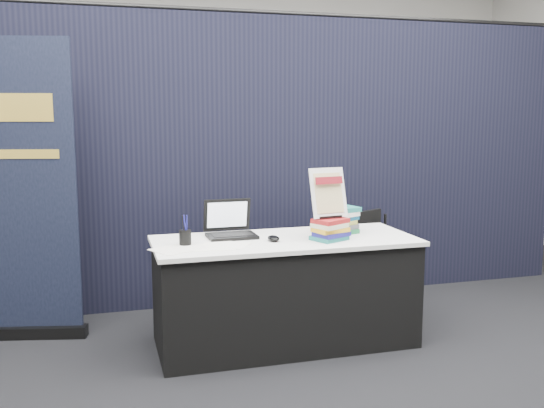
{
  "coord_description": "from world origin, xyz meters",
  "views": [
    {
      "loc": [
        -1.21,
        -3.35,
        1.61
      ],
      "look_at": [
        -0.09,
        0.55,
        0.99
      ],
      "focal_mm": 40.0,
      "sensor_mm": 36.0,
      "label": 1
    }
  ],
  "objects_px": {
    "book_stack_tall": "(330,229)",
    "info_sign": "(328,193)",
    "stacking_chair": "(372,258)",
    "display_table": "(285,291)",
    "laptop": "(230,228)",
    "pullup_banner": "(16,209)",
    "book_stack_short": "(340,220)"
  },
  "relations": [
    {
      "from": "display_table",
      "to": "pullup_banner",
      "type": "relative_size",
      "value": 0.85
    },
    {
      "from": "laptop",
      "to": "info_sign",
      "type": "distance_m",
      "value": 0.73
    },
    {
      "from": "laptop",
      "to": "book_stack_tall",
      "type": "distance_m",
      "value": 0.69
    },
    {
      "from": "book_stack_tall",
      "to": "pullup_banner",
      "type": "distance_m",
      "value": 2.19
    },
    {
      "from": "book_stack_short",
      "to": "pullup_banner",
      "type": "distance_m",
      "value": 2.29
    },
    {
      "from": "display_table",
      "to": "pullup_banner",
      "type": "distance_m",
      "value": 1.97
    },
    {
      "from": "display_table",
      "to": "laptop",
      "type": "distance_m",
      "value": 0.58
    },
    {
      "from": "book_stack_tall",
      "to": "stacking_chair",
      "type": "xyz_separation_m",
      "value": [
        0.59,
        0.56,
        -0.37
      ]
    },
    {
      "from": "laptop",
      "to": "pullup_banner",
      "type": "height_order",
      "value": "pullup_banner"
    },
    {
      "from": "book_stack_tall",
      "to": "book_stack_short",
      "type": "bearing_deg",
      "value": 50.97
    },
    {
      "from": "book_stack_tall",
      "to": "info_sign",
      "type": "relative_size",
      "value": 0.76
    },
    {
      "from": "laptop",
      "to": "book_stack_short",
      "type": "relative_size",
      "value": 1.27
    },
    {
      "from": "laptop",
      "to": "stacking_chair",
      "type": "bearing_deg",
      "value": 10.83
    },
    {
      "from": "book_stack_tall",
      "to": "info_sign",
      "type": "height_order",
      "value": "info_sign"
    },
    {
      "from": "laptop",
      "to": "pullup_banner",
      "type": "bearing_deg",
      "value": 161.92
    },
    {
      "from": "book_stack_short",
      "to": "stacking_chair",
      "type": "xyz_separation_m",
      "value": [
        0.43,
        0.37,
        -0.39
      ]
    },
    {
      "from": "display_table",
      "to": "book_stack_short",
      "type": "height_order",
      "value": "book_stack_short"
    },
    {
      "from": "book_stack_tall",
      "to": "pullup_banner",
      "type": "relative_size",
      "value": 0.13
    },
    {
      "from": "display_table",
      "to": "book_stack_short",
      "type": "relative_size",
      "value": 6.76
    },
    {
      "from": "pullup_banner",
      "to": "stacking_chair",
      "type": "xyz_separation_m",
      "value": [
        2.65,
        -0.18,
        -0.49
      ]
    },
    {
      "from": "display_table",
      "to": "stacking_chair",
      "type": "bearing_deg",
      "value": 26.6
    },
    {
      "from": "display_table",
      "to": "laptop",
      "type": "relative_size",
      "value": 5.3
    },
    {
      "from": "display_table",
      "to": "info_sign",
      "type": "distance_m",
      "value": 0.75
    },
    {
      "from": "display_table",
      "to": "stacking_chair",
      "type": "distance_m",
      "value": 0.97
    },
    {
      "from": "book_stack_tall",
      "to": "book_stack_short",
      "type": "height_order",
      "value": "book_stack_short"
    },
    {
      "from": "laptop",
      "to": "stacking_chair",
      "type": "distance_m",
      "value": 1.29
    },
    {
      "from": "pullup_banner",
      "to": "stacking_chair",
      "type": "relative_size",
      "value": 2.6
    },
    {
      "from": "laptop",
      "to": "info_sign",
      "type": "xyz_separation_m",
      "value": [
        0.62,
        -0.28,
        0.26
      ]
    },
    {
      "from": "stacking_chair",
      "to": "display_table",
      "type": "bearing_deg",
      "value": -178.14
    },
    {
      "from": "book_stack_short",
      "to": "pullup_banner",
      "type": "xyz_separation_m",
      "value": [
        -2.22,
        0.55,
        0.1
      ]
    },
    {
      "from": "display_table",
      "to": "laptop",
      "type": "height_order",
      "value": "laptop"
    },
    {
      "from": "laptop",
      "to": "info_sign",
      "type": "bearing_deg",
      "value": -25.05
    }
  ]
}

